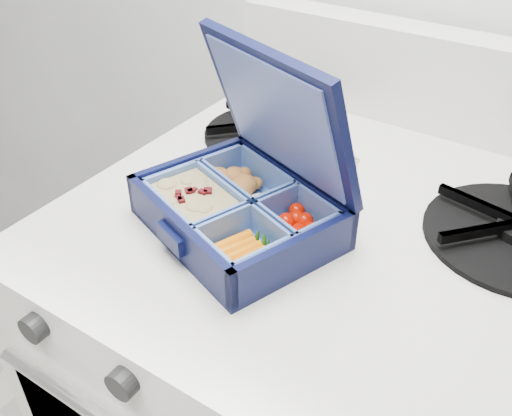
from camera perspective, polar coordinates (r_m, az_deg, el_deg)
The scene contains 3 objects.
bento_box at distance 0.62m, azimuth -1.83°, elevation -0.37°, with size 0.20×0.16×0.05m, color black, non-canonical shape.
burner_grate_rear at distance 0.81m, azimuth 1.37°, elevation 7.84°, with size 0.18×0.18×0.02m, color black.
fork at distance 0.71m, azimuth 4.16°, elevation 2.61°, with size 0.02×0.16×0.01m, color silver, non-canonical shape.
Camera 1 is at (0.45, 1.18, 1.27)m, focal length 40.00 mm.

